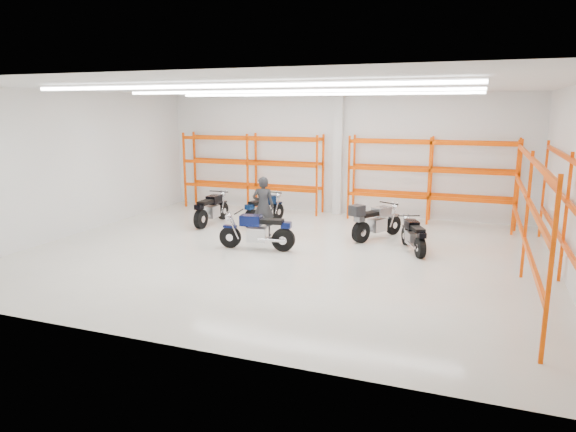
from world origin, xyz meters
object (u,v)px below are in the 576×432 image
(motorcycle_back_d, at_px, (414,237))
(standing_man, at_px, (263,206))
(motorcycle_back_b, at_px, (263,210))
(motorcycle_main, at_px, (260,232))
(motorcycle_back_a, at_px, (211,210))
(structural_column, at_px, (338,155))
(motorcycle_back_c, at_px, (374,222))

(motorcycle_back_d, xyz_separation_m, standing_man, (-4.67, 0.29, 0.50))
(motorcycle_back_b, relative_size, motorcycle_back_d, 1.20)
(motorcycle_main, bearing_deg, motorcycle_back_b, 111.58)
(motorcycle_back_a, height_order, motorcycle_back_b, motorcycle_back_a)
(standing_man, distance_m, structural_column, 4.56)
(motorcycle_main, xyz_separation_m, motorcycle_back_d, (4.11, 1.27, -0.07))
(motorcycle_main, relative_size, structural_column, 0.49)
(motorcycle_back_a, relative_size, structural_column, 0.49)
(structural_column, bearing_deg, motorcycle_back_b, -124.74)
(motorcycle_back_d, bearing_deg, motorcycle_back_a, 170.80)
(motorcycle_back_c, bearing_deg, motorcycle_main, -140.68)
(motorcycle_back_c, height_order, standing_man, standing_man)
(motorcycle_back_a, relative_size, motorcycle_back_d, 1.22)
(motorcycle_main, xyz_separation_m, motorcycle_back_a, (-2.91, 2.41, -0.00))
(standing_man, bearing_deg, motorcycle_back_c, 179.61)
(standing_man, bearing_deg, motorcycle_main, 97.16)
(motorcycle_back_d, bearing_deg, standing_man, 176.48)
(motorcycle_back_a, height_order, motorcycle_back_c, motorcycle_back_c)
(motorcycle_main, relative_size, motorcycle_back_a, 1.01)
(motorcycle_back_c, distance_m, motorcycle_back_d, 1.67)
(standing_man, bearing_deg, motorcycle_back_a, -32.45)
(motorcycle_back_b, height_order, structural_column, structural_column)
(motorcycle_back_d, bearing_deg, motorcycle_back_c, 142.79)
(motorcycle_main, distance_m, motorcycle_back_c, 3.60)
(motorcycle_back_a, distance_m, structural_column, 5.22)
(motorcycle_back_d, height_order, standing_man, standing_man)
(motorcycle_back_b, bearing_deg, motorcycle_back_c, -10.13)
(standing_man, bearing_deg, motorcycle_back_d, 163.92)
(motorcycle_back_b, height_order, motorcycle_back_d, motorcycle_back_b)
(motorcycle_back_c, height_order, structural_column, structural_column)
(structural_column, bearing_deg, motorcycle_main, -97.16)
(motorcycle_back_d, bearing_deg, structural_column, 127.26)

